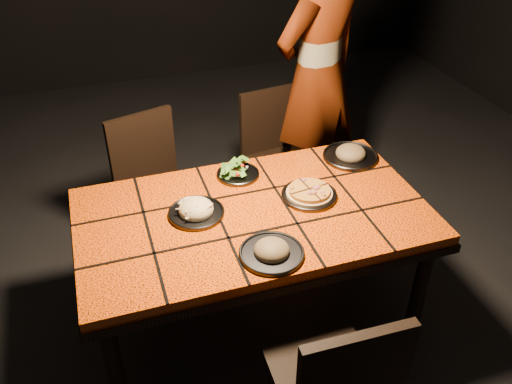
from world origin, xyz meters
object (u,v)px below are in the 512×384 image
object	(u,v)px
chair_far_left	(152,179)
chair_far_right	(274,148)
dining_table	(253,225)
diner	(318,77)
plate_pizza	(309,193)
plate_pasta	(196,210)

from	to	relation	value
chair_far_left	chair_far_right	xyz separation A→B (m)	(0.81, 0.15, -0.02)
dining_table	diner	bearing A→B (deg)	52.63
chair_far_left	plate_pizza	bearing A→B (deg)	-65.33
plate_pizza	chair_far_left	bearing A→B (deg)	130.51
dining_table	diner	distance (m)	1.23
chair_far_right	diner	world-z (taller)	diner
plate_pizza	plate_pasta	world-z (taller)	plate_pasta
chair_far_right	diner	size ratio (longest dim) A/B	0.46
plate_pasta	diner	bearing A→B (deg)	42.41
chair_far_right	plate_pasta	world-z (taller)	chair_far_right
dining_table	chair_far_left	world-z (taller)	chair_far_left
diner	dining_table	bearing A→B (deg)	28.11
plate_pasta	chair_far_right	bearing A→B (deg)	51.48
diner	plate_pizza	bearing A→B (deg)	40.17
chair_far_left	dining_table	bearing A→B (deg)	-81.33
chair_far_right	plate_pasta	xyz separation A→B (m)	(-0.70, -0.88, 0.28)
chair_far_right	plate_pizza	size ratio (longest dim) A/B	3.22
dining_table	plate_pasta	bearing A→B (deg)	166.99
diner	chair_far_left	bearing A→B (deg)	-15.97
plate_pizza	plate_pasta	size ratio (longest dim) A/B	1.03
plate_pizza	dining_table	bearing A→B (deg)	-174.46
dining_table	chair_far_right	bearing A→B (deg)	64.50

